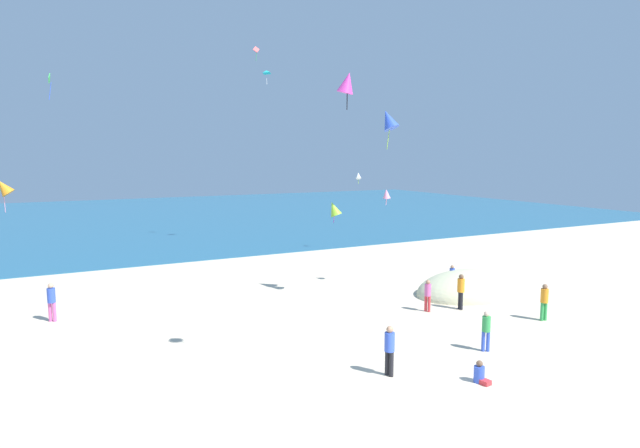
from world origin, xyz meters
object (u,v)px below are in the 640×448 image
at_px(kite_green, 49,80).
at_px(kite_blue, 389,120).
at_px(kite_red, 256,50).
at_px(person_0, 452,276).
at_px(person_4, 486,328).
at_px(person_7, 480,374).
at_px(kite_pink, 386,194).
at_px(person_1, 544,300).
at_px(person_5, 428,293).
at_px(kite_teal, 266,72).
at_px(kite_magenta, 347,83).
at_px(person_2, 51,299).
at_px(kite_orange, 3,187).
at_px(kite_lime, 334,209).
at_px(person_3, 390,347).
at_px(beach_chair_mid_beach, 491,293).
at_px(kite_white, 358,175).
at_px(person_6, 461,289).

xyz_separation_m(kite_green, kite_blue, (14.35, -9.26, -2.07)).
xyz_separation_m(kite_red, kite_green, (-15.40, -10.82, -4.64)).
bearing_deg(person_0, person_4, -71.15).
xyz_separation_m(person_7, kite_pink, (4.59, 12.08, 5.07)).
bearing_deg(kite_pink, person_1, -71.23).
height_order(person_5, kite_pink, kite_pink).
height_order(person_4, person_5, person_4).
relative_size(person_1, kite_teal, 1.47).
bearing_deg(person_7, person_1, 107.27).
distance_m(person_4, kite_magenta, 10.75).
bearing_deg(person_5, person_2, 131.38).
relative_size(person_2, kite_orange, 0.81).
bearing_deg(kite_magenta, person_5, 34.54).
xyz_separation_m(person_0, kite_blue, (-4.79, -0.52, 8.34)).
height_order(kite_pink, kite_red, kite_red).
xyz_separation_m(person_4, kite_green, (-13.95, 16.49, 10.33)).
xyz_separation_m(person_7, kite_lime, (1.01, 11.66, 4.43)).
xyz_separation_m(person_1, person_3, (-9.78, -1.80, 0.03)).
relative_size(beach_chair_mid_beach, kite_green, 0.48).
height_order(kite_white, kite_blue, kite_blue).
height_order(person_4, kite_teal, kite_teal).
height_order(person_0, person_6, person_6).
xyz_separation_m(person_2, person_4, (14.55, -11.90, -0.11)).
bearing_deg(person_0, kite_white, 134.72).
distance_m(kite_orange, kite_blue, 23.80).
bearing_deg(kite_lime, person_1, -51.17).
bearing_deg(beach_chair_mid_beach, kite_orange, 46.39).
height_order(person_1, person_6, person_6).
bearing_deg(beach_chair_mid_beach, kite_magenta, 109.71).
bearing_deg(kite_magenta, kite_blue, 47.59).
bearing_deg(person_2, kite_orange, 42.22).
distance_m(person_6, kite_white, 16.93).
relative_size(person_2, kite_red, 1.51).
distance_m(person_2, kite_pink, 17.52).
distance_m(person_5, person_7, 8.16).
xyz_separation_m(person_4, person_7, (-2.27, -2.03, -0.64)).
height_order(beach_chair_mid_beach, person_4, person_4).
bearing_deg(kite_white, person_1, -95.44).
bearing_deg(person_4, person_7, -11.41).
distance_m(person_5, kite_green, 21.69).
xyz_separation_m(person_4, kite_red, (1.45, 27.30, 14.97)).
distance_m(person_0, kite_pink, 5.82).
height_order(kite_pink, kite_green, kite_green).
height_order(person_1, kite_orange, kite_orange).
height_order(kite_pink, kite_orange, kite_orange).
relative_size(kite_magenta, kite_blue, 0.59).
height_order(kite_green, kite_lime, kite_green).
relative_size(person_0, person_6, 0.83).
relative_size(kite_orange, kite_blue, 1.09).
distance_m(kite_pink, kite_lime, 3.66).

